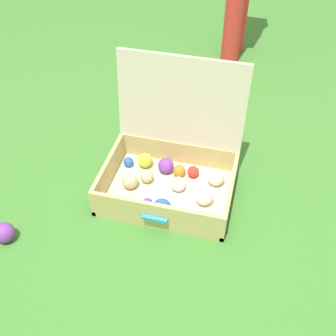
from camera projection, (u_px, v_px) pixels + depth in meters
The scene contains 3 objects.
ground_plane at pixel (181, 200), 1.91m from camera, with size 16.00×16.00×0.00m, color #3D7A2D.
open_suitcase at pixel (172, 166), 1.90m from camera, with size 0.59×0.51×0.58m.
stray_ball_on_grass at pixel (4, 233), 1.72m from camera, with size 0.09×0.09×0.09m, color purple.
Camera 1 is at (0.26, -1.26, 1.42)m, focal length 44.21 mm.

